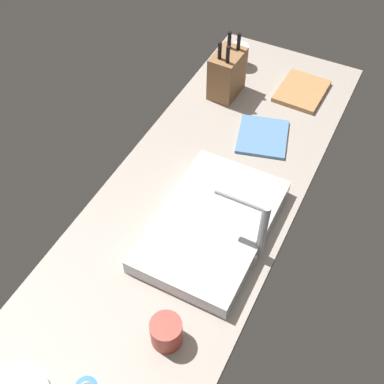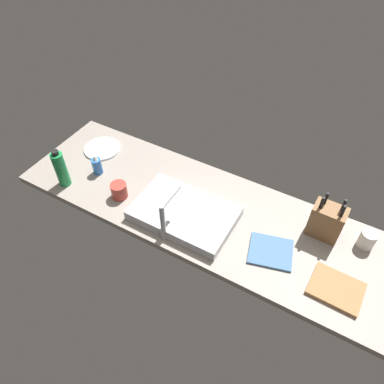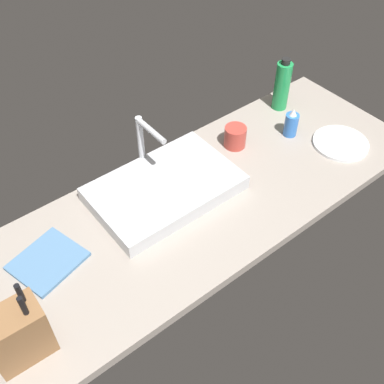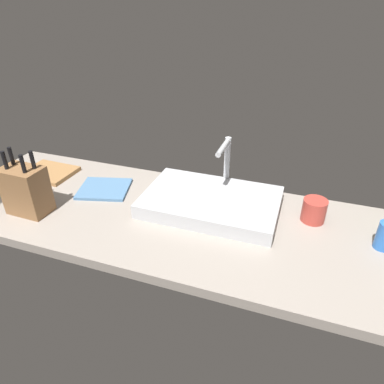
% 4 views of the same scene
% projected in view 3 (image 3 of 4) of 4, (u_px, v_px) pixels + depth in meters
% --- Properties ---
extents(countertop_slab, '(1.96, 0.61, 0.04)m').
position_uv_depth(countertop_slab, '(173.00, 218.00, 1.58)').
color(countertop_slab, gray).
rests_on(countertop_slab, ground).
extents(sink_basin, '(0.50, 0.32, 0.05)m').
position_uv_depth(sink_basin, '(165.00, 188.00, 1.62)').
color(sink_basin, '#B7BABF').
rests_on(sink_basin, countertop_slab).
extents(faucet, '(0.06, 0.16, 0.23)m').
position_uv_depth(faucet, '(144.00, 141.00, 1.62)').
color(faucet, '#B7BABF').
rests_on(faucet, countertop_slab).
extents(knife_block, '(0.15, 0.10, 0.24)m').
position_uv_depth(knife_block, '(17.00, 334.00, 1.17)').
color(knife_block, brown).
rests_on(knife_block, countertop_slab).
extents(soap_bottle, '(0.05, 0.05, 0.12)m').
position_uv_depth(soap_bottle, '(291.00, 124.00, 1.83)').
color(soap_bottle, blue).
rests_on(soap_bottle, countertop_slab).
extents(water_bottle, '(0.06, 0.06, 0.23)m').
position_uv_depth(water_bottle, '(282.00, 85.00, 1.92)').
color(water_bottle, '#1E8E47').
rests_on(water_bottle, countertop_slab).
extents(dinner_plate, '(0.21, 0.21, 0.01)m').
position_uv_depth(dinner_plate, '(341.00, 143.00, 1.82)').
color(dinner_plate, white).
rests_on(dinner_plate, countertop_slab).
extents(dish_towel, '(0.24, 0.22, 0.01)m').
position_uv_depth(dish_towel, '(48.00, 261.00, 1.43)').
color(dish_towel, teal).
rests_on(dish_towel, countertop_slab).
extents(coffee_mug, '(0.08, 0.08, 0.08)m').
position_uv_depth(coffee_mug, '(235.00, 137.00, 1.79)').
color(coffee_mug, '#B23D33').
rests_on(coffee_mug, countertop_slab).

